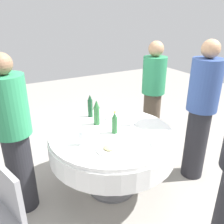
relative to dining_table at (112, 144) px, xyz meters
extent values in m
plane|color=gray|center=(0.00, 0.00, -0.59)|extent=(10.00, 10.00, 0.00)
cylinder|color=white|center=(0.00, 0.00, 0.13)|extent=(1.33, 1.33, 0.04)
cylinder|color=white|center=(0.00, 0.00, 0.00)|extent=(1.36, 1.36, 0.22)
cylinder|color=slate|center=(0.00, 0.00, -0.35)|extent=(0.14, 0.14, 0.48)
cylinder|color=slate|center=(0.00, 0.00, -0.58)|extent=(0.56, 0.56, 0.03)
cylinder|color=#194728|center=(0.48, 0.04, 0.26)|extent=(0.06, 0.06, 0.21)
cone|color=#194728|center=(0.48, 0.04, 0.40)|extent=(0.05, 0.05, 0.07)
cylinder|color=silver|center=(0.48, 0.04, 0.44)|extent=(0.03, 0.03, 0.01)
cylinder|color=#2D6B38|center=(-0.03, -0.01, 0.24)|extent=(0.06, 0.06, 0.18)
cone|color=#2D6B38|center=(-0.03, -0.01, 0.35)|extent=(0.05, 0.05, 0.06)
cylinder|color=gold|center=(-0.03, -0.01, 0.39)|extent=(0.03, 0.03, 0.01)
cylinder|color=#2D6B38|center=(0.25, 0.06, 0.25)|extent=(0.07, 0.07, 0.21)
cone|color=#2D6B38|center=(0.25, 0.06, 0.40)|extent=(0.06, 0.06, 0.08)
cylinder|color=silver|center=(0.25, 0.06, 0.45)|extent=(0.03, 0.03, 0.01)
cylinder|color=white|center=(-0.09, 0.37, 0.15)|extent=(0.06, 0.06, 0.00)
cylinder|color=white|center=(-0.09, 0.37, 0.19)|extent=(0.01, 0.01, 0.07)
cylinder|color=white|center=(-0.09, 0.37, 0.26)|extent=(0.07, 0.07, 0.07)
cylinder|color=white|center=(0.03, -0.28, 0.15)|extent=(0.06, 0.06, 0.00)
cylinder|color=white|center=(0.03, -0.28, 0.19)|extent=(0.01, 0.01, 0.06)
cylinder|color=white|center=(0.03, -0.28, 0.25)|extent=(0.07, 0.07, 0.07)
cylinder|color=white|center=(0.30, -0.18, 0.16)|extent=(0.21, 0.21, 0.02)
cylinder|color=white|center=(-0.31, 0.21, 0.16)|extent=(0.24, 0.24, 0.02)
ellipsoid|color=tan|center=(-0.31, 0.21, 0.17)|extent=(0.11, 0.09, 0.02)
cylinder|color=white|center=(-0.20, -0.44, 0.16)|extent=(0.22, 0.22, 0.02)
cube|color=silver|center=(0.31, 0.40, 0.15)|extent=(0.10, 0.16, 0.00)
cube|color=silver|center=(0.07, 0.16, 0.15)|extent=(0.07, 0.18, 0.00)
cube|color=white|center=(-0.43, -0.27, 0.16)|extent=(0.18, 0.18, 0.02)
cylinder|color=#26262B|center=(-0.28, -1.01, -0.14)|extent=(0.26, 0.26, 0.89)
cylinder|color=#334C8C|center=(-0.28, -1.01, 0.59)|extent=(0.34, 0.34, 0.58)
sphere|color=tan|center=(-0.28, -1.01, 0.99)|extent=(0.20, 0.20, 0.20)
cylinder|color=#4C3F33|center=(0.67, -1.07, -0.18)|extent=(0.26, 0.26, 0.81)
cylinder|color=#2D8C59|center=(0.67, -1.07, 0.49)|extent=(0.34, 0.34, 0.53)
sphere|color=tan|center=(0.67, -1.07, 0.86)|extent=(0.22, 0.22, 0.22)
cylinder|color=#26262B|center=(0.20, 0.95, -0.16)|extent=(0.26, 0.26, 0.87)
cylinder|color=#2D8C59|center=(0.20, 0.95, 0.56)|extent=(0.34, 0.34, 0.56)
sphere|color=#8C664C|center=(0.20, 0.95, 0.94)|extent=(0.19, 0.19, 0.19)
cube|color=#99999E|center=(-0.34, 1.09, 0.07)|extent=(0.39, 0.16, 0.42)
cylinder|color=gray|center=(-0.18, 1.15, -0.38)|extent=(0.03, 0.03, 0.43)
camera|label=1|loc=(-1.96, 1.08, 1.34)|focal=37.75mm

